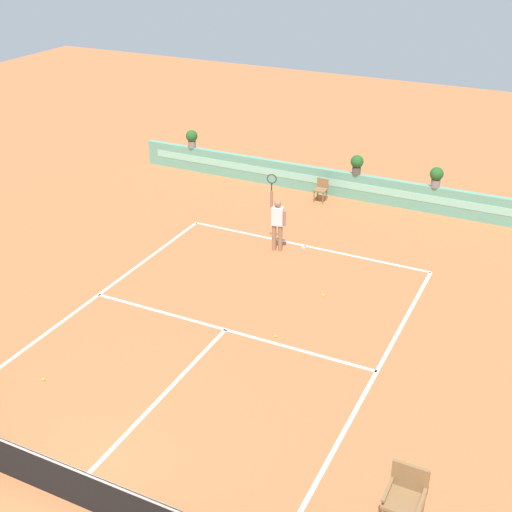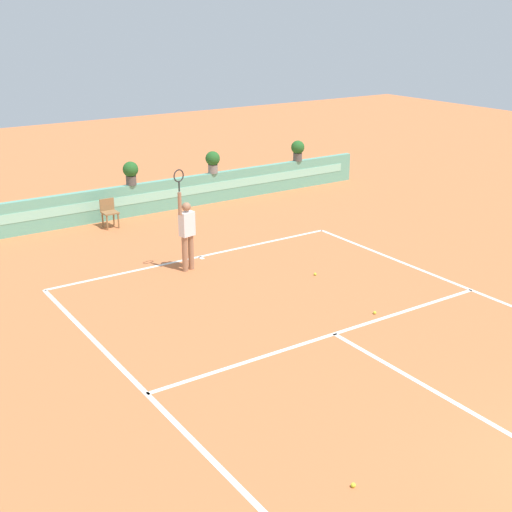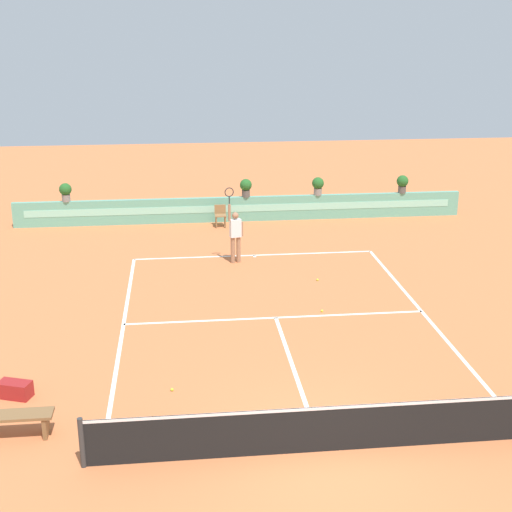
# 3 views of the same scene
# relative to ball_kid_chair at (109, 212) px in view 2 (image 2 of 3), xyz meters

# --- Properties ---
(ground_plane) EXTENTS (60.00, 60.00, 0.00)m
(ground_plane) POSITION_rel_ball_kid_chair_xyz_m (0.93, -9.66, -0.48)
(ground_plane) COLOR #C66B3D
(court_lines) EXTENTS (8.32, 11.94, 0.01)m
(court_lines) POSITION_rel_ball_kid_chair_xyz_m (0.93, -8.94, -0.47)
(court_lines) COLOR white
(court_lines) RESTS_ON ground
(back_wall_barrier) EXTENTS (18.00, 0.21, 1.00)m
(back_wall_barrier) POSITION_rel_ball_kid_chair_xyz_m (0.93, 0.73, 0.02)
(back_wall_barrier) COLOR #60A88E
(back_wall_barrier) RESTS_ON ground
(ball_kid_chair) EXTENTS (0.44, 0.44, 0.85)m
(ball_kid_chair) POSITION_rel_ball_kid_chair_xyz_m (0.00, 0.00, 0.00)
(ball_kid_chair) COLOR olive
(ball_kid_chair) RESTS_ON ground
(tennis_player) EXTENTS (0.61, 0.29, 2.58)m
(tennis_player) POSITION_rel_ball_kid_chair_xyz_m (0.22, -4.46, 0.57)
(tennis_player) COLOR #9E7051
(tennis_player) RESTS_ON ground
(tennis_ball_near_baseline) EXTENTS (0.07, 0.07, 0.07)m
(tennis_ball_near_baseline) POSITION_rel_ball_kid_chair_xyz_m (-1.89, -13.03, -0.44)
(tennis_ball_near_baseline) COLOR #CCE033
(tennis_ball_near_baseline) RESTS_ON ground
(tennis_ball_mid_court) EXTENTS (0.07, 0.07, 0.07)m
(tennis_ball_mid_court) POSITION_rel_ball_kid_chair_xyz_m (2.62, -6.51, -0.44)
(tennis_ball_mid_court) COLOR #CCE033
(tennis_ball_mid_court) RESTS_ON ground
(tennis_ball_by_sideline) EXTENTS (0.07, 0.07, 0.07)m
(tennis_ball_by_sideline) POSITION_rel_ball_kid_chair_xyz_m (2.26, -9.00, -0.44)
(tennis_ball_by_sideline) COLOR #CCE033
(tennis_ball_by_sideline) RESTS_ON ground
(potted_plant_far_right) EXTENTS (0.48, 0.48, 0.72)m
(potted_plant_far_right) POSITION_rel_ball_kid_chair_xyz_m (7.52, 0.73, 0.93)
(potted_plant_far_right) COLOR #514C47
(potted_plant_far_right) RESTS_ON back_wall_barrier
(potted_plant_right) EXTENTS (0.48, 0.48, 0.72)m
(potted_plant_right) POSITION_rel_ball_kid_chair_xyz_m (4.01, 0.73, 0.93)
(potted_plant_right) COLOR gray
(potted_plant_right) RESTS_ON back_wall_barrier
(potted_plant_centre) EXTENTS (0.48, 0.48, 0.72)m
(potted_plant_centre) POSITION_rel_ball_kid_chair_xyz_m (1.08, 0.73, 0.93)
(potted_plant_centre) COLOR #514C47
(potted_plant_centre) RESTS_ON back_wall_barrier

